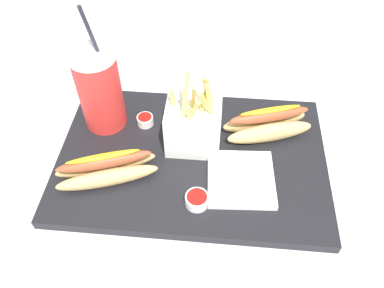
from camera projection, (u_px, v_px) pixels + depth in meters
The scene contains 9 objects.
ground_plane at pixel (192, 165), 0.73m from camera, with size 2.40×2.40×0.02m, color silver.
food_tray at pixel (192, 158), 0.72m from camera, with size 0.49×0.33×0.02m, color black.
soda_cup at pixel (100, 90), 0.71m from camera, with size 0.08×0.08×0.25m.
fries_basket at pixel (192, 125), 0.69m from camera, with size 0.10×0.08×0.17m.
hot_dog_1 at pixel (268, 124), 0.73m from camera, with size 0.18×0.11×0.07m.
hot_dog_2 at pixel (106, 169), 0.66m from camera, with size 0.18×0.11×0.06m.
ketchup_cup_1 at pixel (145, 120), 0.76m from camera, with size 0.03×0.03×0.02m.
ketchup_cup_2 at pixel (197, 200), 0.63m from camera, with size 0.04×0.04×0.02m.
napkin_stack at pixel (241, 179), 0.67m from camera, with size 0.11×0.12×0.01m, color white.
Camera 1 is at (0.04, -0.45, 0.57)m, focal length 36.01 mm.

